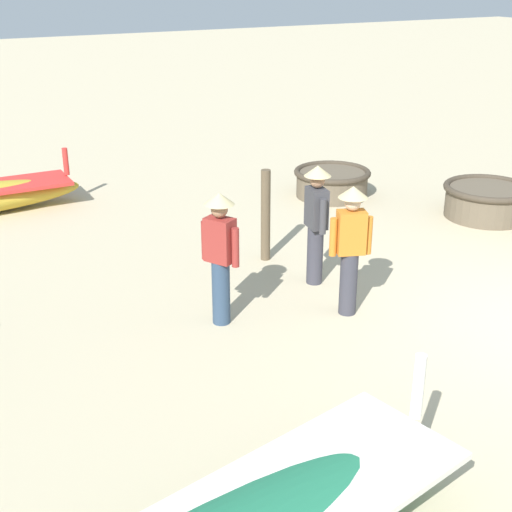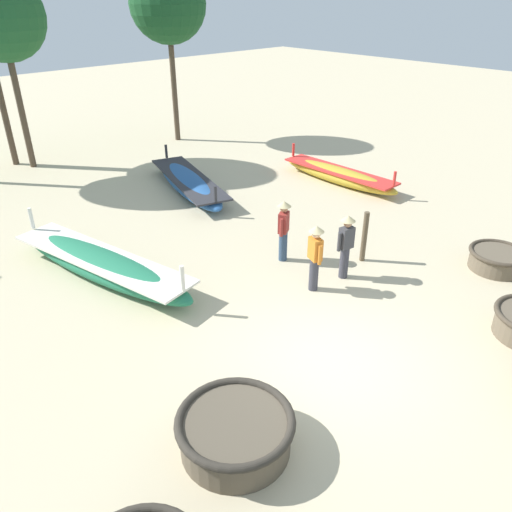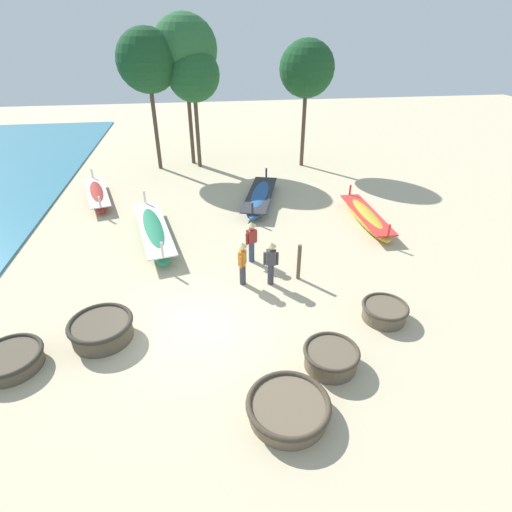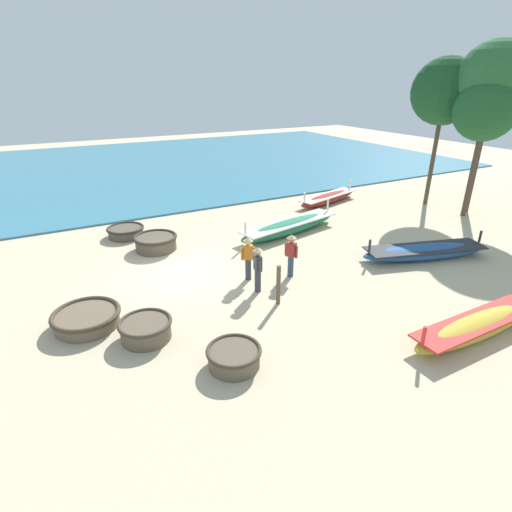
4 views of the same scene
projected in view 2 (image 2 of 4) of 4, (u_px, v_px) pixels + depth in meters
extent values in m
plane|color=#C6B793|center=(334.00, 361.00, 9.67)|extent=(80.00, 80.00, 0.00)
cylinder|color=brown|center=(497.00, 261.00, 12.72)|extent=(1.34, 1.34, 0.46)
torus|color=#42382B|center=(499.00, 253.00, 12.61)|extent=(1.44, 1.44, 0.11)
cylinder|color=brown|center=(235.00, 434.00, 7.73)|extent=(1.73, 1.73, 0.57)
torus|color=#332D26|center=(235.00, 421.00, 7.60)|extent=(1.87, 1.87, 0.14)
ellipsoid|color=#285693|center=(189.00, 183.00, 17.54)|extent=(2.69, 5.54, 0.56)
cube|color=#2D2D33|center=(189.00, 178.00, 17.46)|extent=(2.61, 5.14, 0.06)
cylinder|color=#2D2D33|center=(166.00, 151.00, 19.28)|extent=(0.10, 0.10, 0.50)
cylinder|color=#2D2D33|center=(215.00, 194.00, 15.34)|extent=(0.10, 0.10, 0.50)
ellipsoid|color=#237551|center=(102.00, 265.00, 12.31)|extent=(2.28, 6.02, 0.65)
cube|color=silver|center=(101.00, 258.00, 12.21)|extent=(2.22, 5.56, 0.06)
cylinder|color=silver|center=(31.00, 218.00, 13.41)|extent=(0.10, 0.10, 0.59)
cylinder|color=silver|center=(182.00, 278.00, 10.67)|extent=(0.10, 0.10, 0.59)
ellipsoid|color=gold|center=(339.00, 175.00, 18.27)|extent=(0.93, 4.99, 0.55)
cube|color=red|center=(339.00, 171.00, 18.19)|extent=(0.96, 4.59, 0.06)
cylinder|color=red|center=(293.00, 150.00, 19.51)|extent=(0.10, 0.10, 0.50)
cylinder|color=red|center=(395.00, 179.00, 16.58)|extent=(0.10, 0.10, 0.50)
cylinder|color=#383842|center=(314.00, 274.00, 11.76)|extent=(0.22, 0.22, 0.82)
cube|color=orange|center=(315.00, 249.00, 11.44)|extent=(0.32, 0.40, 0.54)
sphere|color=#DBB28E|center=(316.00, 234.00, 11.26)|extent=(0.20, 0.20, 0.20)
cylinder|color=orange|center=(311.00, 247.00, 11.64)|extent=(0.09, 0.09, 0.48)
cylinder|color=orange|center=(320.00, 255.00, 11.28)|extent=(0.09, 0.09, 0.48)
cone|color=#D1BC84|center=(317.00, 229.00, 11.19)|extent=(0.36, 0.36, 0.14)
cylinder|color=#2D425B|center=(283.00, 246.00, 13.04)|extent=(0.22, 0.22, 0.82)
cube|color=maroon|center=(284.00, 222.00, 12.72)|extent=(0.40, 0.36, 0.54)
sphere|color=#A37556|center=(284.00, 209.00, 12.54)|extent=(0.20, 0.20, 0.20)
cylinder|color=maroon|center=(281.00, 228.00, 12.56)|extent=(0.09, 0.09, 0.48)
cylinder|color=maroon|center=(286.00, 221.00, 12.93)|extent=(0.09, 0.09, 0.48)
cone|color=#D1BC84|center=(284.00, 204.00, 12.47)|extent=(0.36, 0.36, 0.14)
cylinder|color=#383842|center=(344.00, 262.00, 12.27)|extent=(0.22, 0.22, 0.82)
cube|color=#3D3D42|center=(346.00, 238.00, 11.94)|extent=(0.37, 0.28, 0.54)
sphere|color=#A37556|center=(348.00, 223.00, 11.76)|extent=(0.20, 0.20, 0.20)
cylinder|color=#3D3D42|center=(339.00, 242.00, 11.86)|extent=(0.09, 0.09, 0.48)
cylinder|color=#3D3D42|center=(353.00, 237.00, 12.07)|extent=(0.09, 0.09, 0.48)
cone|color=#D1BC84|center=(348.00, 218.00, 11.70)|extent=(0.36, 0.36, 0.14)
cylinder|color=brown|center=(364.00, 237.00, 12.89)|extent=(0.14, 0.14, 1.38)
cylinder|color=#4C3D2D|center=(174.00, 89.00, 22.45)|extent=(0.24, 0.24, 4.61)
sphere|color=#194723|center=(168.00, 3.00, 20.80)|extent=(3.23, 3.23, 3.23)
cylinder|color=#4C3D2D|center=(0.00, 95.00, 19.02)|extent=(0.24, 0.24, 5.42)
cylinder|color=#4C3D2D|center=(22.00, 111.00, 19.01)|extent=(0.24, 0.24, 4.37)
sphere|color=#1E5128|center=(1.00, 17.00, 17.45)|extent=(3.06, 3.06, 3.06)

